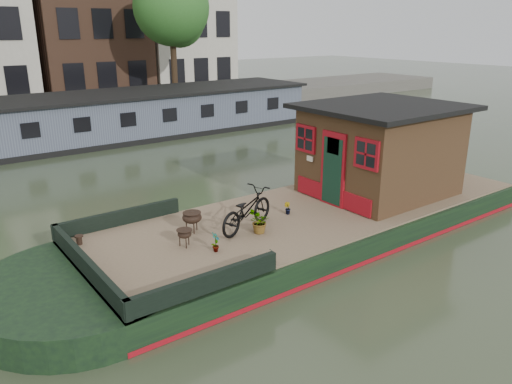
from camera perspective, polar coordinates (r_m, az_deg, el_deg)
ground at (r=12.96m, az=7.13°, el=-4.52°), size 120.00×120.00×0.00m
houseboat_hull at (r=12.03m, az=2.56°, el=-4.83°), size 14.01×4.02×0.60m
houseboat_deck at (r=12.73m, az=7.24°, el=-1.93°), size 11.80×3.80×0.05m
bow_bulwark at (r=10.07m, az=-14.27°, el=-6.78°), size 3.00×4.00×0.35m
cabin at (r=13.93m, az=14.01°, el=4.82°), size 4.00×3.50×2.42m
bicycle at (r=11.16m, az=-1.07°, el=-2.06°), size 1.86×1.14×0.93m
potted_plant_a at (r=10.18m, az=-4.64°, el=-5.73°), size 0.27×0.26×0.42m
potted_plant_b at (r=12.21m, az=3.61°, el=-1.86°), size 0.16×0.19×0.30m
potted_plant_c at (r=11.01m, az=0.39°, el=-3.45°), size 0.63×0.62×0.54m
potted_plant_e at (r=9.73m, az=1.83°, el=-7.26°), size 0.13×0.18×0.31m
brazier_front at (r=11.20m, az=-7.30°, el=-3.41°), size 0.57×0.57×0.46m
brazier_rear at (r=10.51m, az=-8.15°, el=-5.21°), size 0.38×0.38×0.38m
bollard_port at (r=11.16m, az=-19.55°, el=-5.19°), size 0.18×0.18×0.20m
bollard_stbd at (r=9.60m, az=0.59°, el=-7.94°), size 0.18×0.18×0.20m
far_houseboat at (r=24.39m, az=-16.21°, el=8.10°), size 20.40×4.40×2.11m
quay at (r=30.57m, az=-20.56°, el=8.62°), size 60.00×6.00×0.90m
tree_right at (r=31.21m, az=-9.46°, el=19.74°), size 4.40×4.40×7.40m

